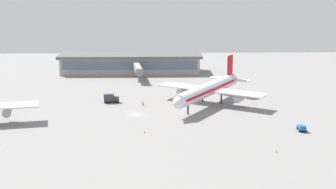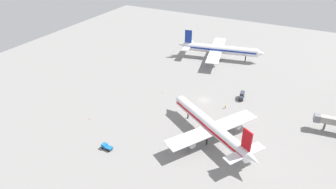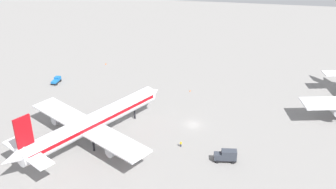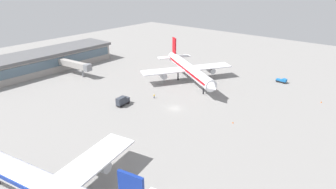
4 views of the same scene
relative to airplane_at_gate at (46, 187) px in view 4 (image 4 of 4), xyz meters
name	(u,v)px [view 4 (image 4 of 4)]	position (x,y,z in m)	size (l,w,h in m)	color
ground	(174,108)	(-52.94, -10.38, -6.12)	(288.00, 288.00, 0.00)	gray
terminal_building	(45,60)	(-47.38, -88.32, -1.47)	(69.30, 18.93, 9.14)	#9E9993
airplane_at_gate	(46,187)	(0.00, 0.00, 0.00)	(44.66, 54.97, 16.84)	white
airplane_taxiing	(189,69)	(-78.91, -23.04, -0.39)	(38.68, 46.04, 15.77)	white
catering_truck	(122,101)	(-42.97, -26.55, -4.43)	(5.77, 2.68, 3.30)	black
pushback_tractor	(282,80)	(-103.70, 9.96, -5.15)	(2.42, 4.50, 1.90)	black
ground_crew_worker	(154,96)	(-55.01, -22.01, -5.27)	(0.52, 0.52, 1.67)	#1E2338
jet_bridge	(75,65)	(-51.62, -68.70, -0.99)	(5.20, 20.54, 6.74)	#9E9993
safety_cone_near_gate	(321,102)	(-91.49, 28.78, -5.82)	(0.44, 0.44, 0.60)	#EA590C
safety_cone_mid_apron	(233,122)	(-56.30, 10.87, -5.82)	(0.44, 0.44, 0.60)	#EA590C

